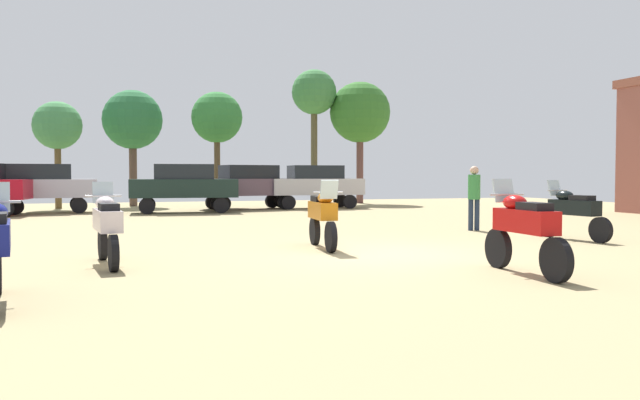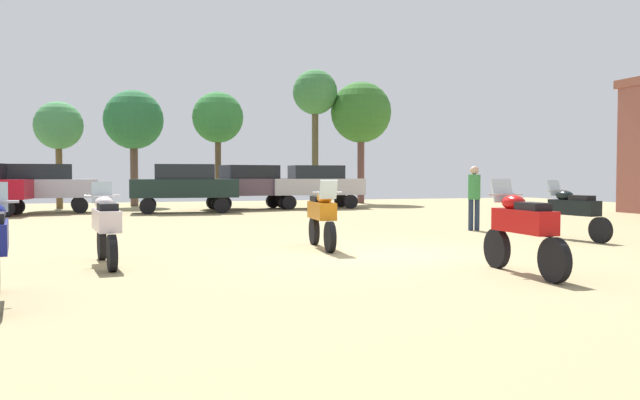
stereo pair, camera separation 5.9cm
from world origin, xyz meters
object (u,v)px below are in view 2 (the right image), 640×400
Objects in this scene: car_1 at (316,183)px; tree_3 at (315,95)px; tree_2 at (361,113)px; tree_6 at (218,118)px; motorcycle_3 at (573,211)px; car_6 at (41,185)px; car_2 at (249,184)px; motorcycle_8 at (322,215)px; person_1 at (474,193)px; tree_5 at (58,127)px; motorcycle_7 at (106,224)px; motorcycle_5 at (523,228)px; car_3 at (185,184)px; tree_1 at (134,121)px.

car_1 is 0.60× the size of tree_3.
tree_6 is at bearing -171.37° from tree_2.
car_1 is 0.65× the size of tree_2.
car_6 is at bearing 124.09° from motorcycle_3.
car_2 is 8.69m from car_6.
motorcycle_8 is 1.16× the size of person_1.
motorcycle_7 is at bearing -82.99° from tree_5.
car_1 is 11.84m from car_6.
motorcycle_8 is 16.91m from car_6.
motorcycle_5 is at bearing -99.42° from tree_3.
car_3 is at bearing 109.13° from car_2.
car_3 is (2.76, 15.14, 0.46)m from motorcycle_7.
motorcycle_3 is 0.50× the size of car_1.
person_1 is 20.27m from tree_5.
tree_5 is (0.40, 3.55, 2.62)m from car_6.
car_2 is at bearing 99.84° from motorcycle_3.
tree_5 is (-12.78, -1.33, -2.09)m from tree_3.
motorcycle_5 is 21.62m from car_6.
tree_2 reaches higher than tree_1.
car_2 is at bearing -91.11° from motorcycle_8.
car_3 is (-6.20, -1.70, 0.00)m from car_1.
car_3 and car_6 have the same top height.
tree_2 is at bearing -108.86° from motorcycle_8.
car_2 is 3.51m from car_3.
motorcycle_8 is (-6.29, 0.10, 0.01)m from motorcycle_3.
car_6 reaches higher than person_1.
motorcycle_3 is 20.47m from car_6.
tree_5 is at bearing 89.80° from motorcycle_7.
motorcycle_3 is at bearing -64.58° from tree_1.
tree_2 is 8.14m from tree_6.
car_1 is 6.71m from tree_3.
car_2 is 2.52× the size of person_1.
motorcycle_8 is at bearing -70.20° from tree_5.
person_1 is (-0.91, 2.97, 0.36)m from motorcycle_3.
car_2 is 7.94m from tree_3.
tree_1 is at bearing 104.11° from motorcycle_5.
tree_3 is (-0.30, 20.28, 5.17)m from motorcycle_3.
tree_2 reaches higher than motorcycle_3.
motorcycle_5 is at bearing -105.29° from tree_2.
tree_3 is at bearing 14.69° from tree_6.
tree_1 is 9.56m from tree_3.
person_1 reaches higher than motorcycle_7.
car_1 is 0.75× the size of tree_1.
car_6 is at bearing -159.67° from tree_3.
car_1 is at bearing 84.08° from motorcycle_5.
tree_2 reaches higher than car_2.
tree_2 is at bearing -78.67° from car_6.
tree_6 is (-0.96, 3.12, 3.18)m from car_2.
motorcycle_7 is 25.17m from tree_2.
motorcycle_5 is at bearing 170.85° from car_2.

